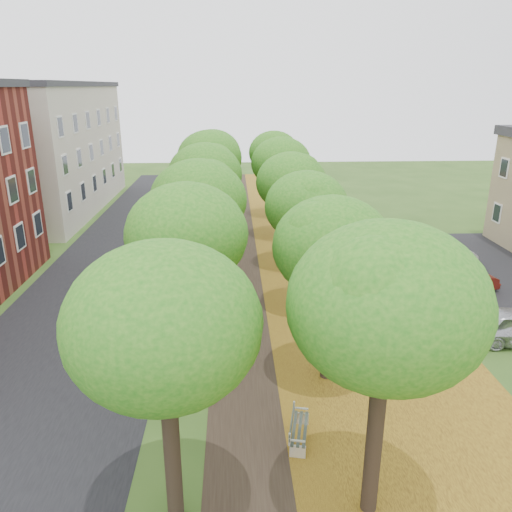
{
  "coord_description": "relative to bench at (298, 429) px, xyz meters",
  "views": [
    {
      "loc": [
        -0.68,
        -9.67,
        10.06
      ],
      "look_at": [
        0.36,
        12.4,
        2.5
      ],
      "focal_mm": 35.0,
      "sensor_mm": 36.0,
      "label": 1
    }
  ],
  "objects": [
    {
      "name": "car_grey",
      "position": [
        9.85,
        13.48,
        0.2
      ],
      "size": [
        4.26,
        1.84,
        1.22
      ],
      "primitive_type": "imported",
      "rotation": [
        0.0,
        0.0,
        1.54
      ],
      "color": "#2D2D31",
      "rests_on": "ground"
    },
    {
      "name": "building_cream",
      "position": [
        -18.15,
        30.39,
        4.8
      ],
      "size": [
        10.3,
        20.3,
        10.4
      ],
      "color": "beige",
      "rests_on": "ground"
    },
    {
      "name": "street_asphalt",
      "position": [
        -8.65,
        12.39,
        -0.4
      ],
      "size": [
        8.0,
        70.0,
        0.01
      ],
      "primitive_type": "cube",
      "color": "black",
      "rests_on": "ground"
    },
    {
      "name": "parking_lot",
      "position": [
        12.35,
        13.39,
        -0.4
      ],
      "size": [
        9.0,
        16.0,
        0.01
      ],
      "primitive_type": "cube",
      "color": "black",
      "rests_on": "ground"
    },
    {
      "name": "tree_row_east",
      "position": [
        1.45,
        12.39,
        4.69
      ],
      "size": [
        4.04,
        34.04,
        6.85
      ],
      "color": "black",
      "rests_on": "ground"
    },
    {
      "name": "car_red",
      "position": [
        9.85,
        11.07,
        0.22
      ],
      "size": [
        3.95,
        1.95,
        1.24
      ],
      "primitive_type": "imported",
      "rotation": [
        0.0,
        0.0,
        1.74
      ],
      "color": "maroon",
      "rests_on": "ground"
    },
    {
      "name": "ground",
      "position": [
        -1.15,
        -2.61,
        -0.41
      ],
      "size": [
        120.0,
        120.0,
        0.0
      ],
      "primitive_type": "plane",
      "color": "#2D4C19",
      "rests_on": "ground"
    },
    {
      "name": "bench",
      "position": [
        0.0,
        0.0,
        0.0
      ],
      "size": [
        0.8,
        1.72,
        0.78
      ],
      "rotation": [
        0.0,
        0.0,
        1.37
      ],
      "color": "#2B352F",
      "rests_on": "ground"
    },
    {
      "name": "footpath",
      "position": [
        -1.15,
        12.39,
        -0.4
      ],
      "size": [
        3.2,
        70.0,
        0.01
      ],
      "primitive_type": "cube",
      "color": "black",
      "rests_on": "ground"
    },
    {
      "name": "car_white",
      "position": [
        9.85,
        15.06,
        0.34
      ],
      "size": [
        5.63,
        3.08,
        1.49
      ],
      "primitive_type": "imported",
      "rotation": [
        0.0,
        0.0,
        1.69
      ],
      "color": "silver",
      "rests_on": "ground"
    },
    {
      "name": "leaf_verge",
      "position": [
        3.85,
        12.39,
        -0.4
      ],
      "size": [
        7.5,
        70.0,
        0.01
      ],
      "primitive_type": "cube",
      "color": "#9F781D",
      "rests_on": "ground"
    },
    {
      "name": "tree_row_west",
      "position": [
        -3.35,
        12.39,
        4.69
      ],
      "size": [
        4.04,
        34.04,
        6.85
      ],
      "color": "black",
      "rests_on": "ground"
    }
  ]
}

